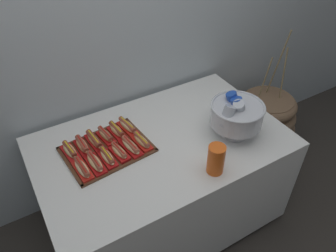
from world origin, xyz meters
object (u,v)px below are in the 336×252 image
object	(u,v)px
hot_dog_10	(117,131)
cup_stack	(216,159)
hot_dog_6	(70,151)
punch_bowl	(236,114)
hot_dog_3	(119,152)
hot_dog_9	(106,135)
buffet_table	(162,180)
hot_dog_0	(82,169)
hot_dog_7	(82,145)
hot_dog_11	(127,126)
hot_dog_2	(107,157)
hot_dog_4	(131,146)
hot_dog_5	(142,141)
hot_dog_8	(94,140)
floor_vase	(263,126)
serving_tray	(107,150)
hot_dog_1	(95,163)

from	to	relation	value
hot_dog_10	cup_stack	bearing A→B (deg)	-57.80
hot_dog_6	punch_bowl	bearing A→B (deg)	-19.10
hot_dog_3	hot_dog_9	size ratio (longest dim) A/B	1.00
buffet_table	punch_bowl	world-z (taller)	punch_bowl
hot_dog_0	hot_dog_9	size ratio (longest dim) A/B	1.12
hot_dog_9	hot_dog_7	bearing A→B (deg)	-174.97
hot_dog_6	hot_dog_11	world-z (taller)	same
hot_dog_2	hot_dog_0	bearing A→B (deg)	-174.97
hot_dog_0	hot_dog_3	bearing A→B (deg)	5.03
hot_dog_3	hot_dog_4	world-z (taller)	hot_dog_4
hot_dog_2	hot_dog_3	distance (m)	0.08
hot_dog_7	hot_dog_11	bearing A→B (deg)	5.03
hot_dog_5	hot_dog_8	xyz separation A→B (m)	(-0.24, 0.14, 0.00)
hot_dog_10	floor_vase	bearing A→B (deg)	0.18
buffet_table	serving_tray	size ratio (longest dim) A/B	2.95
hot_dog_8	hot_dog_9	xyz separation A→B (m)	(0.07, 0.01, 0.00)
floor_vase	hot_dog_5	distance (m)	1.35
hot_dog_3	hot_dog_6	distance (m)	0.28
floor_vase	hot_dog_5	world-z (taller)	floor_vase
buffet_table	hot_dog_10	world-z (taller)	hot_dog_10
floor_vase	hot_dog_8	world-z (taller)	floor_vase
buffet_table	hot_dog_10	bearing A→B (deg)	138.59
serving_tray	hot_dog_3	bearing A→B (deg)	-60.53
floor_vase	hot_dog_0	bearing A→B (deg)	-173.08
serving_tray	hot_dog_7	world-z (taller)	hot_dog_7
buffet_table	hot_dog_9	distance (m)	0.51
serving_tray	hot_dog_5	size ratio (longest dim) A/B	3.08
hot_dog_0	hot_dog_10	xyz separation A→B (m)	(0.28, 0.19, 0.00)
floor_vase	hot_dog_10	distance (m)	1.42
hot_dog_4	hot_dog_11	xyz separation A→B (m)	(0.06, 0.17, 0.00)
serving_tray	hot_dog_5	xyz separation A→B (m)	(0.19, -0.07, 0.03)
hot_dog_1	punch_bowl	size ratio (longest dim) A/B	0.56
hot_dog_6	punch_bowl	xyz separation A→B (m)	(0.92, -0.32, 0.12)
buffet_table	hot_dog_3	world-z (taller)	hot_dog_3
hot_dog_4	hot_dog_6	world-z (taller)	hot_dog_6
hot_dog_0	hot_dog_6	distance (m)	0.17
floor_vase	hot_dog_3	distance (m)	1.48
cup_stack	serving_tray	bearing A→B (deg)	134.84
hot_dog_1	hot_dog_2	size ratio (longest dim) A/B	1.11
hot_dog_3	punch_bowl	bearing A→B (deg)	-14.34
hot_dog_6	hot_dog_1	bearing A→B (deg)	-60.53
hot_dog_5	punch_bowl	bearing A→B (deg)	-19.37
hot_dog_5	hot_dog_1	bearing A→B (deg)	-174.97
buffet_table	hot_dog_5	distance (m)	0.41
floor_vase	punch_bowl	size ratio (longest dim) A/B	3.47
hot_dog_2	hot_dog_11	xyz separation A→B (m)	(0.21, 0.18, 0.00)
hot_dog_0	hot_dog_9	bearing A→B (deg)	41.28
hot_dog_11	hot_dog_1	bearing A→B (deg)	-146.16
serving_tray	hot_dog_7	xyz separation A→B (m)	(-0.12, 0.07, 0.03)
hot_dog_4	cup_stack	xyz separation A→B (m)	(0.32, -0.37, 0.05)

